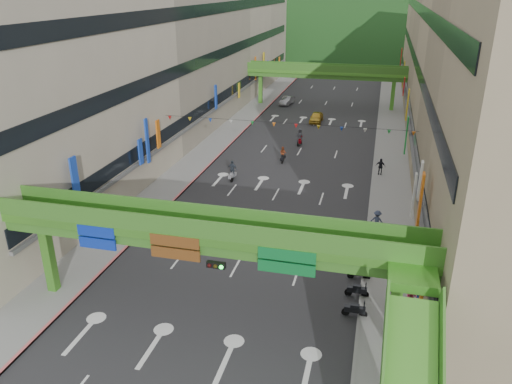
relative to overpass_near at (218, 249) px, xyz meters
The scene contains 23 objects.
ground 7.55m from the overpass_near, 99.84° to the right, with size 320.00×320.00×0.00m, color black.
road_slab 44.93m from the overpass_near, 91.20° to the left, with size 18.00×140.00×0.02m, color #28282B.
sidewalk_left 46.47m from the overpass_near, 104.97° to the left, with size 4.00×140.00×0.15m, color gray.
sidewalk_right 46.03m from the overpass_near, 77.29° to the left, with size 4.00×140.00×0.15m, color gray.
curb_left 46.02m from the overpass_near, 102.67° to the left, with size 0.20×140.00×0.18m, color #CC5959.
curb_right 45.65m from the overpass_near, 79.63° to the left, with size 0.20×140.00×0.18m, color gray.
building_row_left 49.02m from the overpass_near, 114.00° to the left, with size 12.80×95.00×19.00m.
building_row_right 48.30m from the overpass_near, 68.03° to the left, with size 12.80×95.00×19.00m.
overpass_near is the anchor object (origin of this frame).
overpass_far 59.63m from the overpass_near, 90.90° to the left, with size 28.00×2.20×7.10m.
hill_left 155.52m from the overpass_near, 95.88° to the left, with size 168.00×140.00×112.00m, color #1C4419.
hill_right 176.35m from the overpass_near, 82.15° to the left, with size 208.00×176.00×128.00m, color #1C4419.
bunting_string 24.65m from the overpass_near, 92.17° to the left, with size 26.00×0.36×0.47m.
scooter_rider_near 13.42m from the overpass_near, 92.05° to the left, with size 0.59×1.60×1.92m.
scooter_rider_mid 30.61m from the overpass_near, 94.05° to the left, with size 0.77×1.60×1.87m.
scooter_rider_left 24.38m from the overpass_near, 104.86° to the left, with size 1.16×1.59×2.22m.
scooter_rider_far 37.59m from the overpass_near, 92.11° to the left, with size 1.00×1.57×2.16m.
parked_scooter_row 10.95m from the overpass_near, 37.28° to the left, with size 1.60×7.15×1.08m.
car_silver 60.39m from the overpass_near, 96.97° to the left, with size 1.45×4.16×1.37m, color #96959D.
car_yellow 49.52m from the overpass_near, 90.99° to the left, with size 1.76×4.37×1.49m, color gold.
pedestrian_red 12.88m from the overpass_near, 21.17° to the left, with size 0.74×0.57×1.52m, color #C5325C.
pedestrian_dark 30.20m from the overpass_near, 72.75° to the left, with size 1.04×0.43×1.77m, color black.
pedestrian_blue 17.81m from the overpass_near, 59.12° to the left, with size 0.83×0.53×1.78m, color #30384F.
Camera 1 is at (9.12, -18.31, 19.14)m, focal length 35.00 mm.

